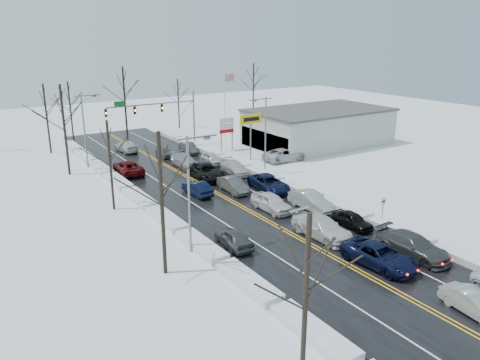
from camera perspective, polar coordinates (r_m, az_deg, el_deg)
ground at (r=43.41m, az=1.62°, el=-4.05°), size 160.00×160.00×0.00m
road_surface at (r=44.96m, az=0.18°, el=-3.26°), size 14.00×84.00×0.01m
snow_bank_left at (r=41.61m, az=-8.67°, el=-5.24°), size 1.60×72.00×0.54m
snow_bank_right at (r=49.27m, az=7.62°, el=-1.54°), size 1.60×72.00×0.54m
traffic_signal_mast at (r=67.49m, az=-9.52°, el=8.34°), size 13.28×0.39×8.00m
tires_plus_sign at (r=60.51m, az=1.32°, el=7.07°), size 3.20×0.34×6.00m
used_vehicles_sign at (r=65.79m, az=-1.64°, el=6.43°), size 2.20×0.22×4.65m
speed_limit_sign at (r=42.54m, az=17.05°, el=-2.96°), size 0.55×0.09×2.35m
flagpole at (r=74.51m, az=-1.78°, el=9.76°), size 1.87×1.20×10.00m
dealership_building at (r=70.72m, az=9.52°, el=6.43°), size 20.40×12.40×5.30m
streetlight_ne at (r=54.38m, az=2.95°, el=6.20°), size 3.20×0.25×9.00m
streetlight_sw at (r=34.38m, az=-5.98°, el=-0.61°), size 3.20×0.25×9.00m
streetlight_nw at (r=60.04m, az=-18.32°, el=6.41°), size 3.20×0.25×9.00m
tree_left_a at (r=20.26m, az=8.15°, el=-11.16°), size 3.60×3.60×9.00m
tree_left_b at (r=30.87m, az=-9.67°, el=0.38°), size 4.00×4.00×10.00m
tree_left_c at (r=44.23m, az=-15.69°, el=3.77°), size 3.40×3.40×8.50m
tree_left_d at (r=57.13m, az=-20.80°, el=7.71°), size 4.20×4.20×10.50m
tree_left_e at (r=68.97m, az=-22.65°, el=8.42°), size 3.80×3.80×9.50m
tree_far_b at (r=76.77m, az=-20.09°, el=9.23°), size 3.60×3.60×9.00m
tree_far_c at (r=76.87m, az=-13.97°, el=10.83°), size 4.40×4.40×11.00m
tree_far_d at (r=82.21m, az=-7.55°, el=10.36°), size 3.40×3.40×8.50m
tree_far_e at (r=90.44m, az=1.65°, el=12.03°), size 4.20×4.20×10.50m
queued_car_1 at (r=32.04m, az=26.55°, el=-14.39°), size 1.91×4.34×1.39m
queued_car_2 at (r=35.51m, az=16.53°, el=-9.97°), size 3.07×5.88×1.58m
queued_car_3 at (r=39.12m, az=9.88°, el=-6.83°), size 2.55×5.88×1.68m
queued_car_4 at (r=44.14m, az=3.83°, el=-3.72°), size 1.97×4.81×1.63m
queued_car_5 at (r=49.16m, az=-0.84°, el=-1.43°), size 1.81×4.65×1.51m
queued_car_6 at (r=53.78m, az=-4.11°, el=0.21°), size 3.39×6.36×1.70m
queued_car_7 at (r=58.83m, az=-6.80°, el=1.65°), size 2.29×5.37×1.54m
queued_car_8 at (r=63.97m, az=-9.17°, el=2.84°), size 1.90×4.01×1.33m
queued_car_11 at (r=37.71m, az=20.17°, el=-8.67°), size 2.72×5.93×1.68m
queued_car_12 at (r=41.49m, az=13.47°, el=-5.61°), size 1.68×4.01×1.36m
queued_car_13 at (r=44.91m, az=8.59°, el=-3.50°), size 1.75×4.99×1.64m
queued_car_14 at (r=49.63m, az=3.53°, el=-1.27°), size 3.35×6.06×1.60m
queued_car_15 at (r=55.52m, az=-0.67°, el=0.81°), size 2.41×5.17×1.46m
queued_car_16 at (r=59.60m, az=-3.38°, el=1.95°), size 2.02×4.32×1.43m
queued_car_17 at (r=65.54m, az=-6.25°, el=3.31°), size 1.80×4.38×1.41m
oncoming_car_0 at (r=48.42m, az=-5.21°, el=-1.80°), size 1.58×4.37×1.43m
oncoming_car_1 at (r=56.98m, az=-13.42°, el=0.76°), size 3.14×5.98×1.60m
oncoming_car_2 at (r=67.86m, az=-13.65°, el=3.41°), size 2.24×5.11×1.46m
oncoming_car_3 at (r=36.94m, az=-0.79°, el=-8.07°), size 2.13×4.46×1.47m
parked_car_0 at (r=61.31m, az=5.46°, el=2.35°), size 6.06×3.04×1.65m
parked_car_1 at (r=65.04m, az=6.10°, el=3.21°), size 2.86×5.73×1.60m
parked_car_2 at (r=68.06m, az=2.13°, el=3.94°), size 1.96×4.08×1.34m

